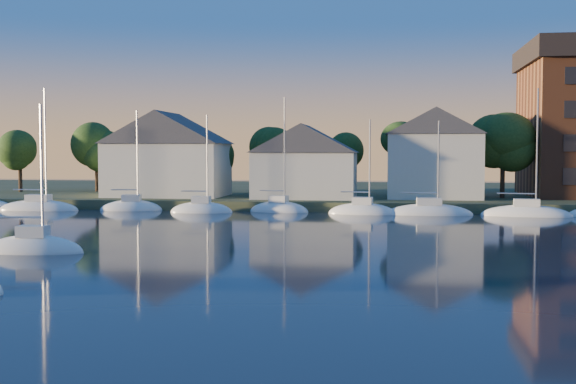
% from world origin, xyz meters
% --- Properties ---
extents(ground, '(260.00, 260.00, 0.00)m').
position_xyz_m(ground, '(0.00, 0.00, 0.00)').
color(ground, black).
rests_on(ground, ground).
extents(shoreline_land, '(160.00, 50.00, 2.00)m').
position_xyz_m(shoreline_land, '(0.00, 75.00, 0.00)').
color(shoreline_land, '#364126').
rests_on(shoreline_land, ground).
extents(wooden_dock, '(120.00, 3.00, 1.00)m').
position_xyz_m(wooden_dock, '(0.00, 52.00, 0.00)').
color(wooden_dock, brown).
rests_on(wooden_dock, ground).
extents(clubhouse_west, '(13.65, 9.45, 9.64)m').
position_xyz_m(clubhouse_west, '(-22.00, 58.00, 5.93)').
color(clubhouse_west, silver).
rests_on(clubhouse_west, shoreline_land).
extents(clubhouse_centre, '(11.55, 8.40, 8.08)m').
position_xyz_m(clubhouse_centre, '(-6.00, 57.00, 5.13)').
color(clubhouse_centre, silver).
rests_on(clubhouse_centre, shoreline_land).
extents(clubhouse_east, '(10.50, 8.40, 9.80)m').
position_xyz_m(clubhouse_east, '(8.00, 59.00, 6.00)').
color(clubhouse_east, silver).
rests_on(clubhouse_east, shoreline_land).
extents(tree_line, '(93.40, 5.40, 8.90)m').
position_xyz_m(tree_line, '(2.00, 63.00, 7.18)').
color(tree_line, '#3C2D1B').
rests_on(tree_line, shoreline_land).
extents(moored_fleet, '(95.50, 2.40, 12.05)m').
position_xyz_m(moored_fleet, '(4.00, 49.00, 0.10)').
color(moored_fleet, white).
rests_on(moored_fleet, ground).
extents(drifting_sailboat_left, '(6.36, 2.58, 10.03)m').
position_xyz_m(drifting_sailboat_left, '(-17.98, 18.67, 0.10)').
color(drifting_sailboat_left, white).
rests_on(drifting_sailboat_left, ground).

